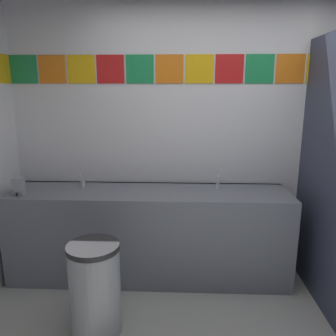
{
  "coord_description": "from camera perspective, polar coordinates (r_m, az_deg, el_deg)",
  "views": [
    {
      "loc": [
        -0.43,
        -1.65,
        1.73
      ],
      "look_at": [
        -0.54,
        0.9,
        1.13
      ],
      "focal_mm": 35.15,
      "sensor_mm": 36.0,
      "label": 1
    }
  ],
  "objects": [
    {
      "name": "vanity_counter",
      "position": [
        3.16,
        -3.26,
        -11.16
      ],
      "size": [
        2.55,
        0.58,
        0.84
      ],
      "color": "slate",
      "rests_on": "ground_plane"
    },
    {
      "name": "trash_bin",
      "position": [
        2.58,
        -12.5,
        -19.71
      ],
      "size": [
        0.37,
        0.37,
        0.69
      ],
      "color": "#999EA3",
      "rests_on": "ground_plane"
    },
    {
      "name": "soap_dispenser",
      "position": [
        3.15,
        -24.49,
        -2.92
      ],
      "size": [
        0.09,
        0.09,
        0.16
      ],
      "color": "gray",
      "rests_on": "vanity_counter"
    },
    {
      "name": "wall_back",
      "position": [
        3.24,
        10.09,
        7.15
      ],
      "size": [
        4.11,
        0.09,
        2.79
      ],
      "color": "silver",
      "rests_on": "ground_plane"
    },
    {
      "name": "faucet_left",
      "position": [
        3.21,
        -14.66,
        -2.34
      ],
      "size": [
        0.04,
        0.1,
        0.14
      ],
      "color": "silver",
      "rests_on": "vanity_counter"
    },
    {
      "name": "faucet_right",
      "position": [
        3.08,
        8.69,
        -2.66
      ],
      "size": [
        0.04,
        0.1,
        0.14
      ],
      "color": "silver",
      "rests_on": "vanity_counter"
    }
  ]
}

